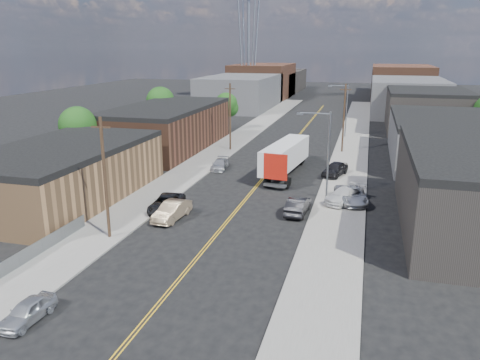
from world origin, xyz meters
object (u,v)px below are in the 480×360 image
Objects in this scene: semi_truck at (287,155)px; car_right_lot_a at (351,195)px; car_left_c at (166,203)px; car_ahead_truck at (291,153)px; car_right_oncoming at (298,206)px; car_left_a at (27,311)px; car_left_d at (220,164)px; car_right_lot_c at (335,169)px; car_right_lot_b at (345,195)px; car_left_b at (172,211)px.

car_right_lot_a is at bearing -43.92° from semi_truck.
car_left_c is 0.92× the size of car_ahead_truck.
semi_truck is at bearing -73.09° from car_right_oncoming.
car_left_a is 19.35m from car_left_c.
car_left_d is at bearing -45.66° from car_right_oncoming.
car_left_a is 31.15m from car_right_lot_a.
car_right_oncoming is (12.10, -13.84, 0.16)m from car_left_d.
car_left_d is 0.91× the size of car_right_lot_c.
car_right_lot_a is (4.70, 4.24, 0.12)m from car_right_oncoming.
car_right_lot_c is 10.44m from car_ahead_truck.
car_left_d is 19.35m from car_right_lot_a.
car_right_lot_a is at bearing -60.79° from car_ahead_truck.
car_ahead_truck is at bearing 82.57° from car_left_a.
car_right_lot_b reaches higher than car_ahead_truck.
semi_truck is at bearing 74.29° from car_left_b.
car_left_d is (0.12, 35.76, -0.01)m from car_left_a.
car_right_oncoming is 0.88× the size of car_right_lot_a.
car_left_b is at bearing -101.34° from car_ahead_truck.
semi_truck reaches higher than car_right_lot_a.
car_left_b is (-7.30, -18.89, -1.51)m from semi_truck.
car_right_lot_a is 0.66m from car_right_lot_b.
car_ahead_truck is (-4.32, 22.09, 0.02)m from car_right_oncoming.
car_right_oncoming is at bearing -153.54° from car_right_lot_a.
car_left_b is at bearing -91.18° from car_left_d.
car_right_lot_c is (13.20, 18.57, 0.15)m from car_left_b.
car_right_oncoming is (12.22, 21.91, 0.16)m from car_left_a.
car_left_d is at bearing -130.93° from car_ahead_truck.
car_left_a is at bearing -97.77° from car_ahead_truck.
car_left_c is 16.40m from car_left_d.
car_right_lot_b is (14.88, 8.57, 0.10)m from car_left_b.
car_right_oncoming is 0.82× the size of car_ahead_truck.
semi_truck is 3.26× the size of car_right_oncoming.
car_left_c is 22.14m from car_right_lot_c.
car_right_lot_c reaches higher than car_left_b.
car_right_lot_b is (7.57, -10.32, -1.41)m from semi_truck.
car_left_a is at bearing -138.53° from car_right_lot_a.
semi_truck is 2.92× the size of car_left_c.
car_right_oncoming is at bearing 27.91° from car_left_b.
car_left_b is at bearing 25.68° from car_right_oncoming.
car_right_lot_b reaches higher than car_left_d.
car_left_a is at bearing -95.73° from car_left_c.
car_right_lot_b is at bearing 60.70° from car_left_a.
car_left_b is at bearing -121.35° from car_right_lot_b.
car_right_oncoming is 1.01× the size of car_right_lot_c.
car_right_oncoming reaches higher than car_left_c.
car_left_a is 44.70m from car_ahead_truck.
car_left_d is 14.49m from car_right_lot_c.
semi_truck is at bearing -81.62° from car_ahead_truck.
car_right_lot_c is 0.81× the size of car_ahead_truck.
car_left_c is 1.24× the size of car_left_d.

